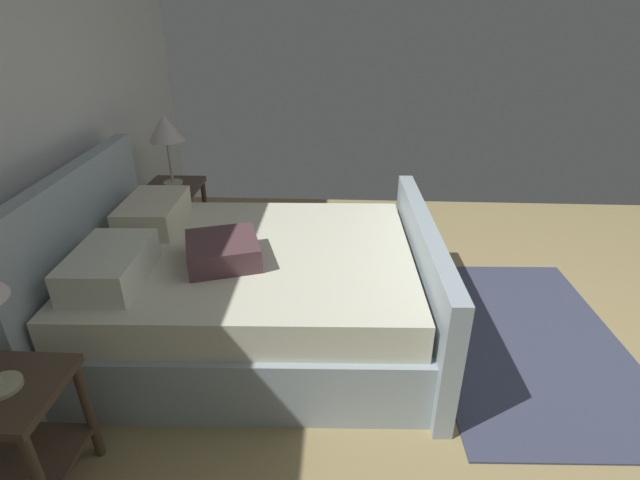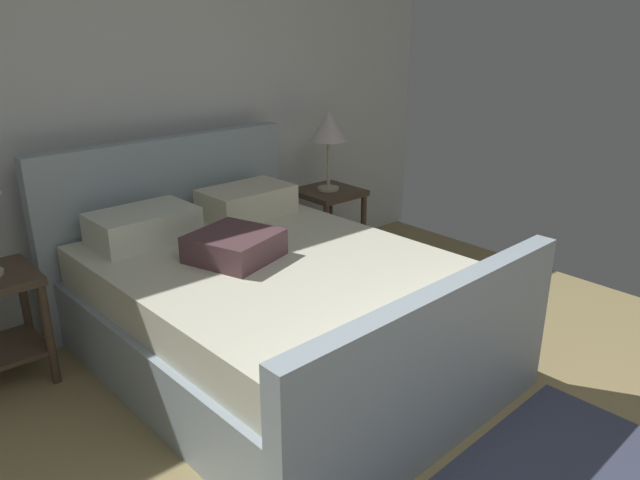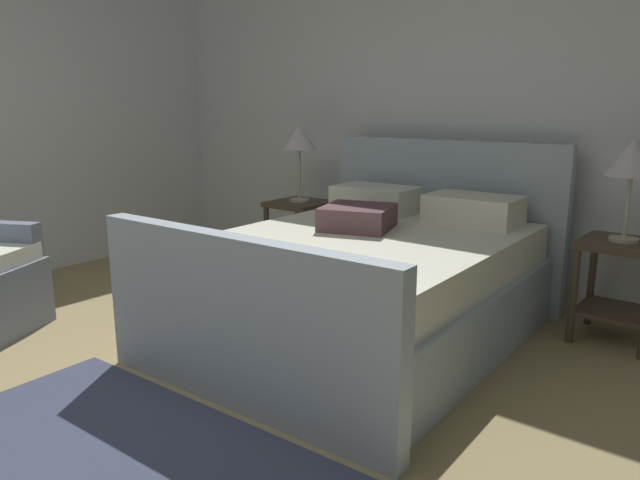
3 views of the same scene
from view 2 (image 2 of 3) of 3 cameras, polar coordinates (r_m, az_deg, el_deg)
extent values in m
cube|color=silver|center=(3.95, -19.45, 11.83)|extent=(5.39, 0.12, 2.58)
cube|color=#9BACB6|center=(3.30, -4.22, -8.61)|extent=(1.66, 2.04, 0.40)
cube|color=#9BACB6|center=(3.97, -13.93, 1.50)|extent=(1.72, 0.16, 1.12)
cube|color=#9BACB6|center=(2.58, 10.82, -12.66)|extent=(1.72, 0.16, 0.81)
cube|color=beige|center=(3.17, -4.37, -3.68)|extent=(1.58, 1.98, 0.22)
cube|color=silver|center=(3.48, -16.52, 1.30)|extent=(0.57, 0.38, 0.18)
cube|color=beige|center=(3.84, -7.00, 3.71)|extent=(0.57, 0.38, 0.18)
cube|color=brown|center=(3.13, -8.16, -0.55)|extent=(0.50, 0.50, 0.14)
cube|color=#49392A|center=(4.49, 0.80, 4.57)|extent=(0.44, 0.44, 0.04)
cube|color=#49392A|center=(4.62, 0.78, -0.22)|extent=(0.40, 0.40, 0.02)
cylinder|color=#49392A|center=(4.33, 0.60, -0.21)|extent=(0.04, 0.04, 0.56)
cylinder|color=#49392A|center=(4.58, 4.15, 0.88)|extent=(0.04, 0.04, 0.56)
cylinder|color=#49392A|center=(4.60, -2.56, 1.03)|extent=(0.04, 0.04, 0.56)
cylinder|color=#49392A|center=(4.84, 0.96, 2.00)|extent=(0.04, 0.04, 0.56)
cylinder|color=#B7B293|center=(4.49, 0.81, 4.94)|extent=(0.16, 0.16, 0.02)
cylinder|color=#B7B293|center=(4.44, 0.82, 7.25)|extent=(0.02, 0.02, 0.35)
cone|color=silver|center=(4.39, 0.84, 10.84)|extent=(0.28, 0.28, 0.21)
cube|color=#49392A|center=(3.56, -28.07, -9.25)|extent=(0.40, 0.40, 0.02)
cylinder|color=#49392A|center=(3.39, -24.43, -8.23)|extent=(0.04, 0.04, 0.56)
cylinder|color=#49392A|center=(3.72, -26.24, -5.96)|extent=(0.04, 0.04, 0.56)
camera|label=1|loc=(1.98, -68.91, 13.60)|focal=26.71mm
camera|label=3|loc=(3.65, 55.02, 4.82)|focal=33.23mm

